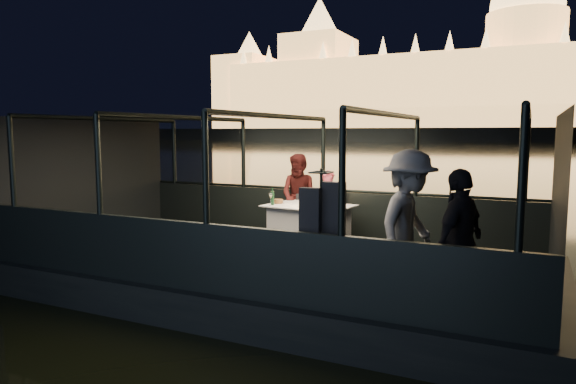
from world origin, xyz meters
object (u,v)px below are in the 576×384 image
at_px(person_woman_coral, 329,201).
at_px(person_man_maroon, 300,200).
at_px(chair_port_right, 321,219).
at_px(passenger_dark, 459,239).
at_px(dining_table_central, 309,226).
at_px(coat_stand, 321,229).
at_px(passenger_stripe, 409,231).
at_px(wine_bottle, 272,197).
at_px(chair_port_left, 303,218).

xyz_separation_m(person_woman_coral, person_man_maroon, (-0.60, 0.00, 0.00)).
xyz_separation_m(chair_port_right, passenger_dark, (2.78, -2.77, 0.40)).
bearing_deg(passenger_dark, person_woman_coral, -119.62).
height_order(dining_table_central, coat_stand, coat_stand).
relative_size(person_man_maroon, passenger_stripe, 0.89).
height_order(coat_stand, person_man_maroon, coat_stand).
bearing_deg(wine_bottle, passenger_dark, -31.06).
relative_size(coat_stand, wine_bottle, 5.33).
relative_size(chair_port_left, chair_port_right, 1.04).
distance_m(coat_stand, wine_bottle, 3.10).
bearing_deg(coat_stand, passenger_dark, 14.04).
relative_size(dining_table_central, wine_bottle, 4.76).
bearing_deg(passenger_stripe, coat_stand, 130.84).
distance_m(chair_port_right, wine_bottle, 1.07).
xyz_separation_m(dining_table_central, person_woman_coral, (0.10, 0.72, 0.36)).
bearing_deg(chair_port_right, chair_port_left, 173.80).
bearing_deg(person_man_maroon, coat_stand, -67.07).
distance_m(person_woman_coral, wine_bottle, 1.21).
bearing_deg(person_man_maroon, passenger_stripe, -51.15).
height_order(chair_port_left, passenger_stripe, passenger_stripe).
distance_m(chair_port_left, person_woman_coral, 0.58).
height_order(person_man_maroon, passenger_dark, passenger_dark).
height_order(passenger_stripe, wine_bottle, passenger_stripe).
bearing_deg(person_woman_coral, chair_port_right, -118.86).
relative_size(chair_port_left, passenger_dark, 0.53).
relative_size(coat_stand, passenger_stripe, 0.88).
xyz_separation_m(chair_port_right, coat_stand, (1.25, -3.15, 0.45)).
bearing_deg(dining_table_central, person_man_maroon, 124.80).
bearing_deg(dining_table_central, passenger_stripe, -43.80).
distance_m(chair_port_right, person_man_maroon, 0.69).
bearing_deg(coat_stand, passenger_stripe, 32.21).
height_order(chair_port_left, person_man_maroon, person_man_maroon).
xyz_separation_m(dining_table_central, passenger_dark, (2.83, -2.32, 0.47)).
relative_size(chair_port_left, person_woman_coral, 0.65).
relative_size(chair_port_left, coat_stand, 0.54).
height_order(dining_table_central, person_man_maroon, person_man_maroon).
bearing_deg(passenger_dark, dining_table_central, -110.91).
xyz_separation_m(dining_table_central, person_man_maroon, (-0.50, 0.72, 0.36)).
bearing_deg(passenger_dark, passenger_stripe, -89.11).
bearing_deg(passenger_dark, chair_port_right, -116.51).
xyz_separation_m(chair_port_left, passenger_stripe, (2.54, -2.58, 0.40)).
height_order(coat_stand, passenger_dark, coat_stand).
relative_size(person_man_maroon, passenger_dark, 0.99).
bearing_deg(person_man_maroon, dining_table_central, -60.02).
xyz_separation_m(chair_port_left, passenger_dark, (3.15, -2.77, 0.40)).
distance_m(chair_port_left, passenger_stripe, 3.64).
bearing_deg(passenger_stripe, passenger_dark, -98.92).
distance_m(chair_port_right, coat_stand, 3.42).
height_order(dining_table_central, chair_port_left, chair_port_left).
xyz_separation_m(person_woman_coral, passenger_dark, (2.73, -3.04, 0.10)).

